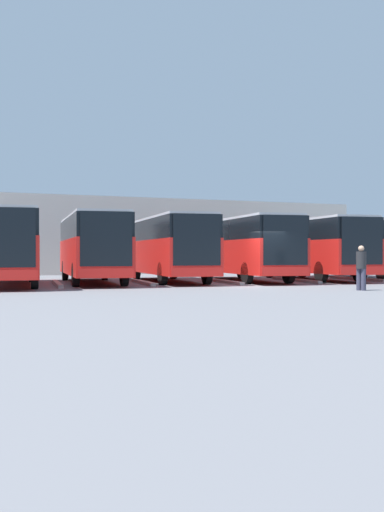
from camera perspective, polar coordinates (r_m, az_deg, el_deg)
The scene contains 14 objects.
ground_plane at distance 29.29m, azimuth 5.91°, elevation -2.68°, with size 600.00×600.00×0.00m, color slate.
bus_0 at distance 39.51m, azimuth 15.30°, elevation 0.78°, with size 4.03×11.62×3.37m.
curb_divider_0 at distance 36.94m, azimuth 14.40°, elevation -1.97°, with size 0.24×5.86×0.15m, color #9E9E99.
bus_1 at distance 36.86m, azimuth 10.51°, elevation 0.83°, with size 4.03×11.62×3.37m.
curb_divider_1 at distance 34.35m, azimuth 9.18°, elevation -2.13°, with size 0.24×5.86×0.15m, color #9E9E99.
bus_2 at distance 34.94m, azimuth 4.66°, elevation 0.86°, with size 4.03×11.62×3.37m.
curb_divider_2 at distance 32.54m, azimuth 2.80°, elevation -2.26°, with size 0.24×5.86×0.15m, color #9E9E99.
bus_3 at distance 33.87m, azimuth -2.09°, elevation 0.88°, with size 4.03×11.62×3.37m.
curb_divider_3 at distance 31.62m, azimuth -4.51°, elevation -2.33°, with size 0.24×5.86×0.15m, color #9E9E99.
bus_4 at distance 32.61m, azimuth -8.89°, elevation 0.91°, with size 4.03×11.62×3.37m.
curb_divider_4 at distance 30.55m, azimuth -11.89°, elevation -2.43°, with size 0.24×5.86×0.15m, color #9E9E99.
bus_5 at distance 31.09m, azimuth -15.95°, elevation 0.93°, with size 4.03×11.62×3.37m.
pedestrian at distance 26.60m, azimuth 14.81°, elevation -0.89°, with size 0.50×0.50×1.80m.
station_building at distance 52.21m, azimuth -7.22°, elevation 1.66°, with size 36.70×15.53×5.55m.
Camera 1 is at (14.08, 25.64, 1.48)m, focal length 45.00 mm.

